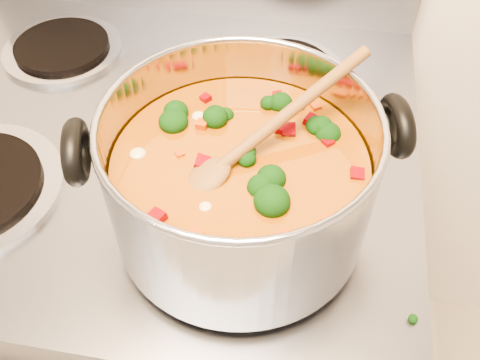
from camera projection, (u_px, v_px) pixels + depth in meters
name	position (u px, v px, depth m)	size (l,w,h in m)	color
electric_range	(173.00, 284.00, 1.13)	(0.80, 0.72, 1.08)	gray
stockpot	(240.00, 179.00, 0.60)	(0.36, 0.30, 0.18)	#AAABB3
wooden_spoon	(248.00, 145.00, 0.56)	(0.20, 0.20, 0.09)	brown
cooktop_crumbs	(256.00, 341.00, 0.56)	(0.20, 0.12, 0.01)	black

